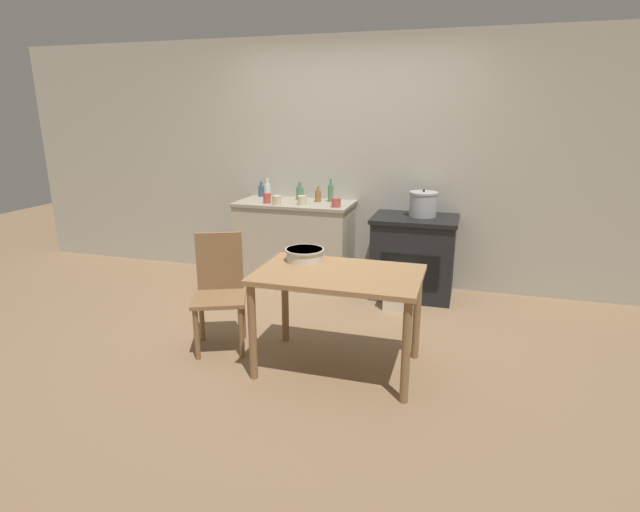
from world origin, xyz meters
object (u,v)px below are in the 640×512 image
at_px(chair, 220,289).
at_px(bottle_far_left, 331,193).
at_px(bottle_mid_left, 300,193).
at_px(cup_center_right, 302,200).
at_px(cup_right, 267,198).
at_px(cup_mid_right, 336,203).
at_px(cup_far_right, 277,200).
at_px(stock_pot, 423,204).
at_px(stove, 413,256).
at_px(work_table, 338,286).
at_px(flour_sack, 398,290).
at_px(mixing_bowl_large, 305,254).
at_px(bottle_center_left, 267,191).
at_px(bottle_left, 261,191).
at_px(bottle_center, 318,196).

bearing_deg(chair, bottle_far_left, 53.20).
bearing_deg(bottle_mid_left, cup_center_right, -67.25).
distance_m(cup_center_right, cup_right, 0.38).
height_order(cup_mid_right, cup_far_right, cup_far_right).
bearing_deg(cup_right, cup_center_right, 0.97).
bearing_deg(cup_mid_right, cup_far_right, -174.06).
relative_size(bottle_far_left, cup_right, 2.29).
bearing_deg(stock_pot, bottle_mid_left, 175.09).
bearing_deg(bottle_far_left, stove, -7.98).
bearing_deg(work_table, stock_pot, 77.10).
relative_size(bottle_mid_left, cup_right, 1.78).
bearing_deg(cup_mid_right, flour_sack, -21.70).
bearing_deg(flour_sack, mixing_bowl_large, -118.44).
xyz_separation_m(stock_pot, bottle_far_left, (-0.96, 0.08, 0.06)).
xyz_separation_m(work_table, cup_right, (-1.17, 1.54, 0.32)).
height_order(stock_pot, bottle_far_left, bottle_far_left).
height_order(stove, stock_pot, stock_pot).
bearing_deg(work_table, cup_right, 127.13).
height_order(bottle_center_left, cup_right, bottle_center_left).
distance_m(work_table, bottle_left, 2.40).
distance_m(work_table, chair, 1.00).
bearing_deg(bottle_left, bottle_mid_left, -8.58).
relative_size(flour_sack, mixing_bowl_large, 1.32).
distance_m(cup_mid_right, cup_far_right, 0.61).
xyz_separation_m(mixing_bowl_large, bottle_far_left, (-0.25, 1.62, 0.20)).
height_order(bottle_left, cup_right, bottle_left).
xyz_separation_m(mixing_bowl_large, cup_right, (-0.85, 1.34, 0.16)).
xyz_separation_m(cup_center_right, cup_far_right, (-0.24, -0.08, 0.00)).
distance_m(work_table, stock_pot, 1.81).
relative_size(stove, bottle_center, 5.04).
bearing_deg(cup_right, mixing_bowl_large, -57.60).
xyz_separation_m(work_table, mixing_bowl_large, (-0.31, 0.20, 0.15)).
xyz_separation_m(chair, mixing_bowl_large, (0.67, 0.09, 0.31)).
height_order(bottle_mid_left, cup_center_right, bottle_mid_left).
xyz_separation_m(work_table, bottle_center_left, (-1.28, 1.83, 0.35)).
height_order(chair, bottle_center_left, bottle_center_left).
xyz_separation_m(flour_sack, cup_center_right, (-1.05, 0.29, 0.75)).
height_order(bottle_left, bottle_center_left, bottle_center_left).
bearing_deg(cup_far_right, stove, 9.43).
bearing_deg(bottle_far_left, work_table, -72.74).
xyz_separation_m(chair, bottle_left, (-0.41, 1.82, 0.48)).
xyz_separation_m(bottle_mid_left, cup_right, (-0.25, -0.31, -0.02)).
relative_size(cup_right, cup_far_right, 1.11).
xyz_separation_m(bottle_mid_left, cup_mid_right, (0.49, -0.33, -0.03)).
xyz_separation_m(stove, bottle_far_left, (-0.90, 0.13, 0.58)).
bearing_deg(bottle_far_left, flour_sack, -34.41).
distance_m(flour_sack, cup_right, 1.64).
relative_size(flour_sack, stock_pot, 1.37).
distance_m(mixing_bowl_large, cup_far_right, 1.46).
xyz_separation_m(stove, bottle_mid_left, (-1.25, 0.16, 0.56)).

